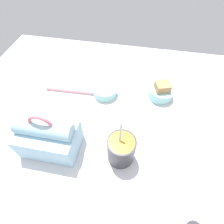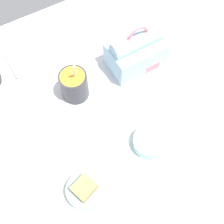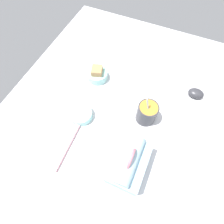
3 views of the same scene
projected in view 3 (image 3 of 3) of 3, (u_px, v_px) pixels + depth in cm
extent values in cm
cube|color=silver|center=(117.00, 114.00, 84.69)|extent=(140.00, 110.00, 2.00)
cube|color=silver|center=(190.00, 136.00, 77.43)|extent=(32.06, 12.31, 1.80)
cube|color=white|center=(191.00, 135.00, 76.50)|extent=(29.50, 10.09, 0.30)
cube|color=#9EC6DB|center=(129.00, 164.00, 67.73)|extent=(18.97, 12.39, 10.07)
cylinder|color=#9EC6DB|center=(130.00, 160.00, 61.92)|extent=(18.02, 5.54, 5.54)
cube|color=#DB707F|center=(111.00, 166.00, 69.49)|extent=(5.31, 0.30, 3.02)
torus|color=#DB707F|center=(131.00, 159.00, 59.72)|extent=(7.64, 1.00, 7.64)
cylinder|color=#333338|center=(147.00, 113.00, 77.99)|extent=(8.98, 8.98, 10.35)
cylinder|color=#C6892D|center=(149.00, 108.00, 73.67)|extent=(7.90, 7.90, 0.60)
cylinder|color=silver|center=(148.00, 107.00, 72.22)|extent=(0.70, 3.56, 11.72)
cylinder|color=#93D1CC|center=(97.00, 75.00, 91.80)|extent=(10.45, 10.45, 4.28)
cube|color=#A87F51|center=(97.00, 72.00, 89.72)|extent=(7.08, 6.75, 6.00)
cylinder|color=#93D1CC|center=(81.00, 115.00, 81.31)|extent=(10.45, 10.45, 3.70)
ellipsoid|color=white|center=(78.00, 116.00, 79.80)|extent=(2.84, 2.84, 3.34)
cone|color=#F4DB84|center=(85.00, 113.00, 80.69)|extent=(4.72, 4.72, 3.15)
sphere|color=black|center=(75.00, 113.00, 81.69)|extent=(1.25, 1.25, 1.25)
sphere|color=black|center=(75.00, 114.00, 81.39)|extent=(1.25, 1.25, 1.25)
sphere|color=black|center=(77.00, 115.00, 81.23)|extent=(1.25, 1.25, 1.25)
ellipsoid|color=#333338|center=(196.00, 93.00, 86.76)|extent=(5.74, 7.65, 3.90)
cube|color=pink|center=(67.00, 145.00, 75.54)|extent=(23.01, 3.31, 1.60)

